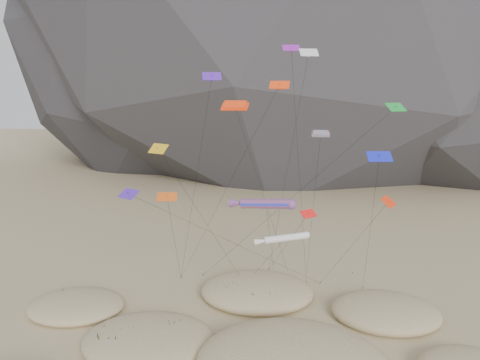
{
  "coord_description": "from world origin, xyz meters",
  "views": [
    {
      "loc": [
        3.18,
        -34.94,
        24.39
      ],
      "look_at": [
        -2.11,
        12.0,
        15.31
      ],
      "focal_mm": 35.0,
      "sensor_mm": 36.0,
      "label": 1
    }
  ],
  "objects": [
    {
      "name": "dunes",
      "position": [
        -1.12,
        2.66,
        0.77
      ],
      "size": [
        50.02,
        36.1,
        4.41
      ],
      "color": "#CCB789",
      "rests_on": "ground"
    },
    {
      "name": "dune_grass",
      "position": [
        -1.32,
        2.87,
        0.86
      ],
      "size": [
        43.98,
        28.43,
        1.61
      ],
      "color": "black",
      "rests_on": "ground"
    },
    {
      "name": "kite_stakes",
      "position": [
        1.91,
        22.86,
        0.15
      ],
      "size": [
        23.48,
        6.36,
        0.3
      ],
      "color": "#3F2D1E",
      "rests_on": "ground"
    },
    {
      "name": "rainbow_tube_kite",
      "position": [
        0.29,
        13.25,
        12.56
      ],
      "size": [
        7.46,
        13.42,
        13.43
      ],
      "color": "#E35717",
      "rests_on": "ground"
    },
    {
      "name": "white_tube_kite",
      "position": [
        2.47,
        11.03,
        9.54
      ],
      "size": [
        7.56,
        11.48,
        10.13
      ],
      "color": "silver",
      "rests_on": "ground"
    },
    {
      "name": "orange_parafoil",
      "position": [
        -3.08,
        16.21,
        22.56
      ],
      "size": [
        7.68,
        10.3,
        23.31
      ],
      "color": "#FB390D",
      "rests_on": "ground"
    },
    {
      "name": "multi_parafoil",
      "position": [
        6.15,
        15.72,
        19.51
      ],
      "size": [
        1.9,
        10.65,
        20.23
      ],
      "color": "red",
      "rests_on": "ground"
    },
    {
      "name": "delta_kites",
      "position": [
        1.01,
        11.58,
        19.09
      ],
      "size": [
        29.88,
        22.53,
        29.1
      ],
      "color": "#531FB8",
      "rests_on": "ground"
    }
  ]
}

